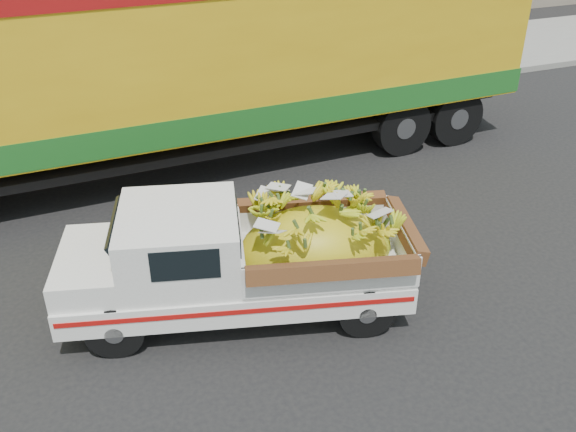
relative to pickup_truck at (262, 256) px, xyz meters
name	(u,v)px	position (x,y,z in m)	size (l,w,h in m)	color
ground	(295,282)	(0.58, 0.36, -0.78)	(100.00, 100.00, 0.00)	black
curb	(181,115)	(0.58, 6.86, -0.71)	(60.00, 0.25, 0.15)	gray
sidewalk	(161,86)	(0.58, 8.96, -0.71)	(60.00, 4.00, 0.14)	gray
pickup_truck	(262,256)	(0.00, 0.00, 0.00)	(4.39, 2.51, 1.45)	black
semi_trailer	(202,49)	(0.53, 4.41, 1.34)	(12.03, 2.90, 3.80)	black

